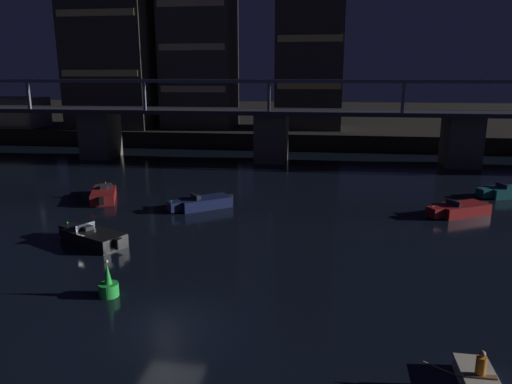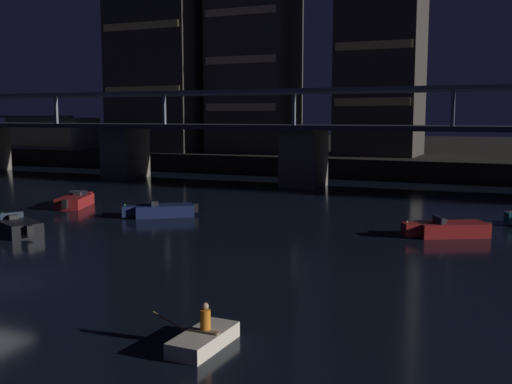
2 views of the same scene
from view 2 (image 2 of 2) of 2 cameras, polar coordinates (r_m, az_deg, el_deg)
The scene contains 11 objects.
far_riverbank at distance 105.71m, azimuth 13.22°, elevation 3.88°, with size 240.00×80.00×2.20m, color black.
river_bridge at distance 59.12m, azimuth 4.53°, elevation 4.46°, with size 90.25×6.40×9.38m.
tower_west_low at distance 85.19m, azimuth -8.55°, elevation 17.45°, with size 12.08×12.02×40.20m.
tower_west_tall at distance 79.46m, azimuth -0.18°, elevation 14.29°, with size 10.26×8.57×29.25m.
tower_central at distance 74.80m, azimuth 11.80°, elevation 15.54°, with size 9.33×8.76×31.72m.
waterfront_pavilion at distance 91.68m, azimuth -18.62°, elevation 5.31°, with size 12.40×7.40×4.70m.
speedboat_near_right at distance 48.20m, azimuth -16.62°, elevation -0.80°, with size 3.11×5.07×1.16m.
speedboat_mid_left at distance 38.34m, azimuth -21.71°, elevation -3.02°, with size 4.94×3.42×1.16m.
speedboat_mid_center at distance 36.46m, azimuth 17.64°, elevation -3.35°, with size 4.88×3.57×1.16m.
speedboat_mid_right at distance 42.04m, azimuth -8.94°, elevation -1.73°, with size 4.67×4.02×1.16m.
dinghy_with_paddler at distance 18.61m, azimuth -4.95°, elevation -13.61°, with size 2.39×2.63×1.36m.
Camera 2 is at (19.60, -17.57, 6.88)m, focal length 42.44 mm.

